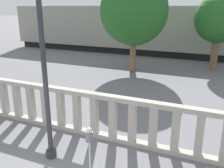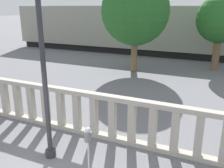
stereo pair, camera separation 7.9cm
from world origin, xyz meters
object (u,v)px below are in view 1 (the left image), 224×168
Objects in this scene: parking_meter at (89,139)px; tree_right at (134,11)px; lamppost at (40,17)px; train_near at (126,29)px; tree_left at (219,19)px; train_far at (141,22)px.

tree_right reaches higher than parking_meter.
lamppost is 2.95m from parking_meter.
train_near is 6.80m from tree_right.
tree_right reaches higher than tree_left.
tree_left reaches higher than train_near.
tree_left is (7.25, -3.71, 1.08)m from train_near.
train_near is at bearing 107.82° from parking_meter.
tree_right is (-1.05, 9.59, -0.05)m from lamppost.
train_near is (-3.76, 15.63, -1.61)m from lamppost.
parking_meter is 10.54m from tree_right.
train_near is 4.55× the size of tree_left.
tree_left is at bearing 80.28° from parking_meter.
tree_left is 0.82× the size of tree_right.
train_far is (-1.73, 9.83, 0.01)m from train_near.
parking_meter is at bearing -99.72° from tree_left.
parking_meter is at bearing -14.58° from lamppost.
lamppost is 0.32× the size of train_near.
train_near is 3.72× the size of tree_right.
tree_left is (2.10, 12.28, 2.05)m from parking_meter.
train_far is 16.28m from tree_left.
parking_meter is 0.24× the size of tree_right.
lamppost reaches higher than train_far.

